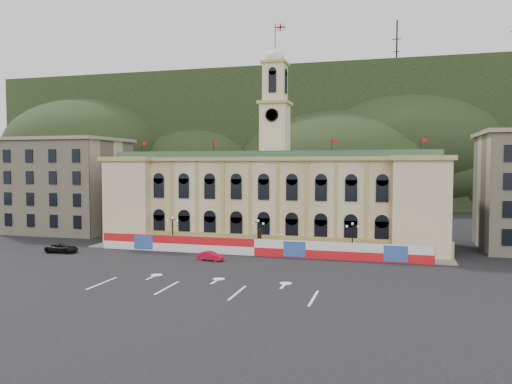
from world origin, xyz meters
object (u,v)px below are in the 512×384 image
(black_suv, at_px, (62,248))
(lamp_center, at_px, (258,233))
(statue, at_px, (260,245))
(red_sedan, at_px, (210,256))

(black_suv, bearing_deg, lamp_center, -79.20)
(statue, bearing_deg, lamp_center, -90.00)
(statue, height_order, lamp_center, lamp_center)
(statue, distance_m, black_suv, 30.13)
(lamp_center, relative_size, black_suv, 1.02)
(statue, height_order, red_sedan, statue)
(red_sedan, distance_m, black_suv, 23.96)
(statue, relative_size, red_sedan, 0.94)
(statue, bearing_deg, black_suv, -163.98)
(red_sedan, bearing_deg, lamp_center, -27.85)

